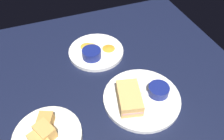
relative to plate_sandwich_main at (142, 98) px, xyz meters
The scene contains 10 objects.
ground_plane 12.28cm from the plate_sandwich_main, 45.28° to the left, with size 110.00×110.00×3.00cm, color black.
plate_sandwich_main is the anchor object (origin of this frame).
sandwich_half_near 6.17cm from the plate_sandwich_main, 94.61° to the left, with size 14.52×10.40×4.80cm.
ramekin_dark_sauce 6.76cm from the plate_sandwich_main, 94.39° to the right, with size 7.54×7.54×3.29cm.
spoon_by_dark_ramekin 1.78cm from the plate_sandwich_main, 28.46° to the right, with size 4.24×9.87×0.80cm.
plate_chips_companion 31.14cm from the plate_sandwich_main, 13.98° to the left, with size 23.90×23.90×1.60cm, color white.
ramekin_light_gravy 28.77cm from the plate_sandwich_main, 21.54° to the left, with size 7.98×7.98×3.71cm.
spoon_by_gravy_ramekin 30.13cm from the plate_sandwich_main, 23.19° to the left, with size 6.28×9.25×0.80cm.
plantain_chip_scatter 32.95cm from the plate_sandwich_main, 12.70° to the left, with size 11.80×15.84×0.60cm.
bread_basket_rear 34.58cm from the plate_sandwich_main, 96.41° to the left, with size 21.31×21.31×7.54cm.
Camera 1 is at (-52.27, 19.32, 67.17)cm, focal length 36.90 mm.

